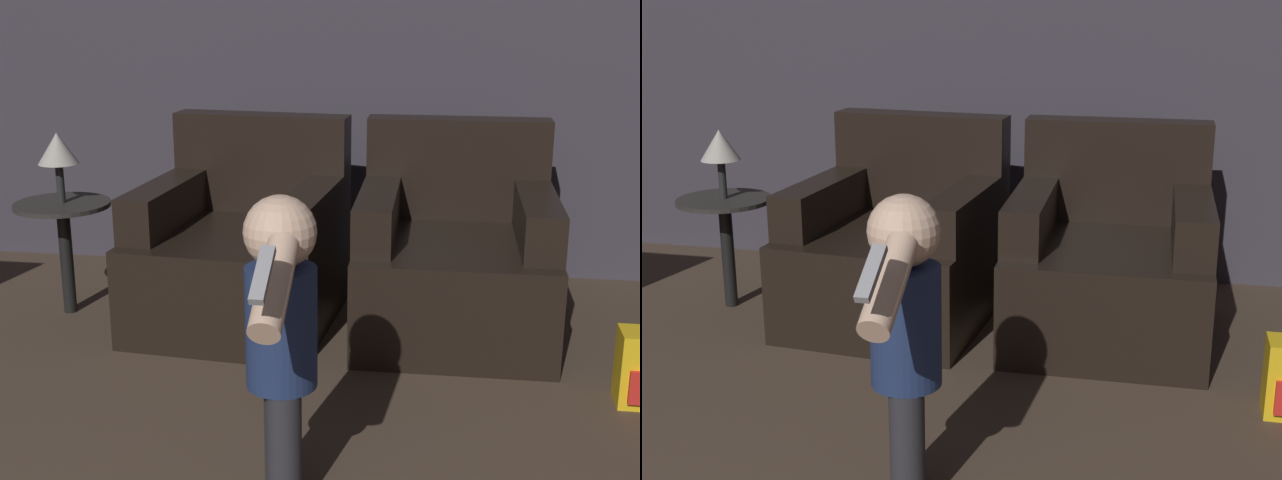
{
  "view_description": "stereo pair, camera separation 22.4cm",
  "coord_description": "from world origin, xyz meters",
  "views": [
    {
      "loc": [
        0.82,
        -0.1,
        1.49
      ],
      "look_at": [
        0.37,
        2.91,
        0.61
      ],
      "focal_mm": 50.0,
      "sensor_mm": 36.0,
      "label": 1
    },
    {
      "loc": [
        1.04,
        -0.05,
        1.49
      ],
      "look_at": [
        0.37,
        2.91,
        0.61
      ],
      "focal_mm": 50.0,
      "sensor_mm": 36.0,
      "label": 2
    }
  ],
  "objects": [
    {
      "name": "wall_back",
      "position": [
        0.0,
        4.5,
        1.3
      ],
      "size": [
        8.4,
        0.05,
        2.6
      ],
      "color": "#3D3842",
      "rests_on": "ground_plane"
    },
    {
      "name": "lamp",
      "position": [
        -0.93,
        3.61,
        0.77
      ],
      "size": [
        0.18,
        0.18,
        0.32
      ],
      "color": "#262626",
      "rests_on": "side_table"
    },
    {
      "name": "armchair_left",
      "position": [
        -0.1,
        3.67,
        0.31
      ],
      "size": [
        0.9,
        0.98,
        0.9
      ],
      "rotation": [
        0.0,
        0.0,
        -0.09
      ],
      "color": "black",
      "rests_on": "ground_plane"
    },
    {
      "name": "armchair_right",
      "position": [
        0.85,
        3.67,
        0.31
      ],
      "size": [
        0.84,
        0.92,
        0.9
      ],
      "rotation": [
        0.0,
        0.0,
        0.01
      ],
      "color": "black",
      "rests_on": "ground_plane"
    },
    {
      "name": "person_toddler",
      "position": [
        0.36,
        2.2,
        0.55
      ],
      "size": [
        0.21,
        0.63,
        0.93
      ],
      "rotation": [
        0.0,
        0.0,
        1.84
      ],
      "color": "#28282D",
      "rests_on": "ground_plane"
    },
    {
      "name": "side_table",
      "position": [
        -0.93,
        3.61,
        0.43
      ],
      "size": [
        0.44,
        0.44,
        0.53
      ],
      "color": "black",
      "rests_on": "ground_plane"
    }
  ]
}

